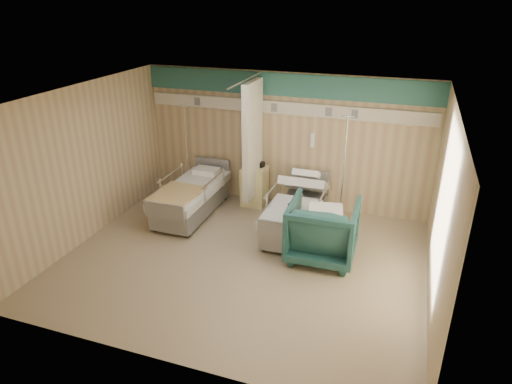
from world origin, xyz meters
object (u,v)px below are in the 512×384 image
iv_stand_left (189,178)px  visitor_armchair (323,230)px  bed_right (296,217)px  bed_left (191,201)px  bedside_cabinet (254,186)px  iv_stand_right (341,200)px

iv_stand_left → visitor_armchair: bearing=-25.6°
bed_right → visitor_armchair: 1.01m
bed_left → iv_stand_left: 0.98m
visitor_armchair → iv_stand_left: (-3.33, 1.60, -0.11)m
bedside_cabinet → visitor_armchair: size_ratio=0.73×
iv_stand_right → iv_stand_left: (-3.40, 0.10, -0.02)m
bed_right → bedside_cabinet: bedside_cabinet is taller
bed_right → bed_left: bearing=180.0°
visitor_armchair → bed_left: bearing=-16.4°
visitor_armchair → iv_stand_right: (0.07, 1.49, -0.09)m
bed_right → bedside_cabinet: size_ratio=2.54×
bedside_cabinet → bed_left: bearing=-139.4°
bedside_cabinet → visitor_armchair: visitor_armchair is taller
bed_left → bedside_cabinet: 1.39m
visitor_armchair → iv_stand_right: size_ratio=0.54×
bed_right → bedside_cabinet: 1.46m
visitor_armchair → iv_stand_left: 3.69m
bed_left → iv_stand_right: (2.92, 0.74, 0.13)m
bed_left → iv_stand_left: (-0.48, 0.85, 0.10)m
iv_stand_right → bedside_cabinet: bearing=175.3°
bed_right → bed_left: (-2.20, 0.00, 0.00)m
iv_stand_right → iv_stand_left: 3.40m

